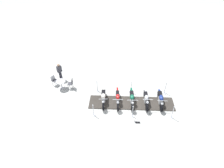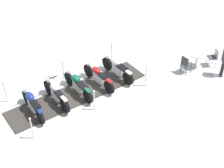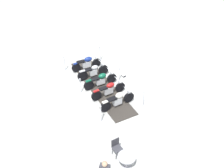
# 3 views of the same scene
# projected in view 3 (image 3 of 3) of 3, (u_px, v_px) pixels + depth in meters

# --- Properties ---
(ground_plane) EXTENTS (80.00, 80.00, 0.00)m
(ground_plane) POSITION_uv_depth(u_px,v_px,m) (101.00, 86.00, 16.08)
(ground_plane) COLOR silver
(display_platform) EXTENTS (2.14, 6.58, 0.05)m
(display_platform) POSITION_uv_depth(u_px,v_px,m) (101.00, 86.00, 16.07)
(display_platform) COLOR #38332D
(display_platform) RESTS_ON ground_plane
(motorcycle_cream) EXTENTS (2.14, 0.67, 0.92)m
(motorcycle_cream) POSITION_uv_depth(u_px,v_px,m) (118.00, 100.00, 14.28)
(motorcycle_cream) COLOR black
(motorcycle_cream) RESTS_ON display_platform
(motorcycle_maroon) EXTENTS (2.20, 0.74, 0.92)m
(motorcycle_maroon) POSITION_uv_depth(u_px,v_px,m) (109.00, 89.00, 15.04)
(motorcycle_maroon) COLOR black
(motorcycle_maroon) RESTS_ON display_platform
(motorcycle_forest) EXTENTS (2.19, 0.76, 0.92)m
(motorcycle_forest) POSITION_uv_depth(u_px,v_px,m) (101.00, 80.00, 15.79)
(motorcycle_forest) COLOR black
(motorcycle_forest) RESTS_ON display_platform
(motorcycle_chrome) EXTENTS (2.12, 0.71, 0.97)m
(motorcycle_chrome) POSITION_uv_depth(u_px,v_px,m) (93.00, 71.00, 16.55)
(motorcycle_chrome) COLOR black
(motorcycle_chrome) RESTS_ON display_platform
(motorcycle_navy) EXTENTS (2.06, 0.70, 0.89)m
(motorcycle_navy) POSITION_uv_depth(u_px,v_px,m) (87.00, 63.00, 17.29)
(motorcycle_navy) COLOR black
(motorcycle_navy) RESTS_ON display_platform
(stanchion_right_front) EXTENTS (0.33, 0.33, 1.04)m
(stanchion_right_front) POSITION_uv_depth(u_px,v_px,m) (143.00, 102.00, 14.43)
(stanchion_right_front) COLOR silver
(stanchion_right_front) RESTS_ON ground_plane
(stanchion_left_front) EXTENTS (0.31, 0.31, 1.11)m
(stanchion_left_front) POSITION_uv_depth(u_px,v_px,m) (101.00, 116.00, 13.42)
(stanchion_left_front) COLOR silver
(stanchion_left_front) RESTS_ON ground_plane
(stanchion_right_mid) EXTENTS (0.32, 0.32, 1.03)m
(stanchion_right_mid) POSITION_uv_depth(u_px,v_px,m) (119.00, 76.00, 16.37)
(stanchion_right_mid) COLOR silver
(stanchion_right_mid) RESTS_ON ground_plane
(stanchion_left_rear) EXTENTS (0.36, 0.36, 1.09)m
(stanchion_left_rear) POSITION_uv_depth(u_px,v_px,m) (65.00, 66.00, 17.34)
(stanchion_left_rear) COLOR silver
(stanchion_left_rear) RESTS_ON ground_plane
(stanchion_left_mid) EXTENTS (0.30, 0.30, 1.04)m
(stanchion_left_mid) POSITION_uv_depth(u_px,v_px,m) (81.00, 88.00, 15.38)
(stanchion_left_mid) COLOR silver
(stanchion_left_mid) RESTS_ON ground_plane
(stanchion_right_rear) EXTENTS (0.31, 0.31, 1.14)m
(stanchion_right_rear) POSITION_uv_depth(u_px,v_px,m) (100.00, 56.00, 18.28)
(stanchion_right_rear) COLOR silver
(stanchion_right_rear) RESTS_ON ground_plane
(info_placard) EXTENTS (0.26, 0.38, 0.19)m
(info_placard) POSITION_uv_depth(u_px,v_px,m) (123.00, 75.00, 16.95)
(info_placard) COLOR #333338
(info_placard) RESTS_ON ground_plane
(cafe_table) EXTENTS (0.79, 0.79, 0.74)m
(cafe_table) POSITION_uv_depth(u_px,v_px,m) (127.00, 159.00, 11.08)
(cafe_table) COLOR #B7B7BC
(cafe_table) RESTS_ON ground_plane
(cafe_chair_near_table) EXTENTS (0.46, 0.46, 0.91)m
(cafe_chair_near_table) POSITION_uv_depth(u_px,v_px,m) (117.00, 146.00, 11.66)
(cafe_chair_near_table) COLOR #2D2D33
(cafe_chair_near_table) RESTS_ON ground_plane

